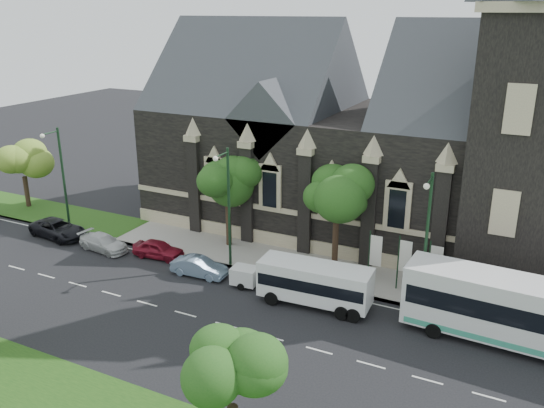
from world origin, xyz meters
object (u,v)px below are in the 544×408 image
Objects in this scene: street_lamp_far at (61,174)px; banner_flag_left at (373,253)px; tree_walk_right at (341,192)px; banner_flag_right at (433,265)px; car_far_white at (104,243)px; tree_walk_far at (25,161)px; car_far_red at (158,249)px; street_lamp_near at (426,235)px; street_lamp_mid at (227,202)px; shuttle_bus at (315,282)px; banner_flag_center at (403,259)px; tree_walk_left at (231,177)px; tour_coach at (530,314)px; tree_park_east at (238,373)px; box_trailer at (245,276)px; car_far_black at (58,229)px; sedan at (199,267)px.

street_lamp_far is 2.25× the size of banner_flag_left.
tree_walk_right is 1.95× the size of banner_flag_right.
banner_flag_left and banner_flag_right have the same top height.
street_lamp_far is at bearing 79.33° from car_far_white.
tree_walk_far is 18.93m from car_far_red.
street_lamp_near is at bearing -28.06° from tree_walk_right.
street_lamp_far reaches higher than car_far_red.
street_lamp_mid is 8.86m from shuttle_bus.
tree_walk_right is 31.06m from tree_walk_far.
banner_flag_center is (36.11, -1.18, -2.24)m from tree_walk_far.
tree_walk_left reaches higher than banner_flag_center.
banner_flag_right is at bearing -75.17° from car_far_white.
street_lamp_near is at bearing 0.00° from street_lamp_far.
tour_coach is (20.30, -1.73, -2.95)m from street_lamp_mid.
tree_walk_right is 1.06× the size of shuttle_bus.
shuttle_bus is (-4.50, -4.28, -0.77)m from banner_flag_center.
tree_walk_far is at bearing 150.16° from tree_park_east.
banner_flag_center is 1.00× the size of car_far_red.
tour_coach is at bearing -19.97° from banner_flag_left.
banner_flag_left is 1.53× the size of box_trailer.
banner_flag_center is (5.08, -1.71, -3.43)m from tree_walk_right.
banner_flag_right is at bearing 14.28° from box_trailer.
tour_coach is at bearing -6.23° from tree_walk_far.
banner_flag_center reaches higher than car_far_red.
banner_flag_right is 20.30m from car_far_red.
street_lamp_far is 24.16m from shuttle_bus.
tree_walk_far is 24.03m from street_lamp_mid.
car_far_black is at bearing 172.93° from box_trailer.
tree_walk_left is at bearing 122.50° from box_trailer.
tree_walk_left is 16.52m from banner_flag_right.
street_lamp_near reaches higher than banner_flag_left.
banner_flag_center is at bearing -1.86° from tree_walk_far.
car_far_red is at bearing 71.29° from sedan.
street_lamp_mid is (-14.00, 0.00, 0.00)m from street_lamp_near.
street_lamp_mid is 1.00× the size of street_lamp_far.
banner_flag_right is 0.55× the size of shuttle_bus.
car_far_black is (-14.57, 0.87, 0.06)m from sedan.
banner_flag_left is at bearing -1.97° from tree_walk_far.
tree_park_east is at bearing -103.11° from street_lamp_near.
banner_flag_center is 2.00m from banner_flag_right.
shuttle_bus reaches higher than car_far_white.
tree_walk_left is 0.55× the size of tour_coach.
street_lamp_mid reaches higher than tree_park_east.
banner_flag_left is 2.00m from banner_flag_center.
tree_walk_left is 23.02m from tour_coach.
car_far_red is (-3.95, -4.50, -5.05)m from tree_walk_left.
street_lamp_mid is 12.73m from banner_flag_center.
tree_walk_right is 1.95× the size of car_far_red.
tree_walk_far is 9.96m from car_far_black.
banner_flag_left is at bearing 4.15° from street_lamp_far.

